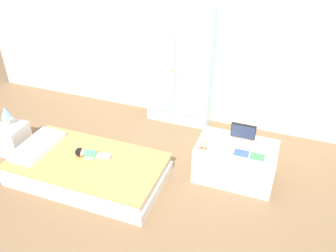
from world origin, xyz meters
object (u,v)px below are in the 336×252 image
book_green (257,157)px  nightstand (13,139)px  bed (88,169)px  table_lamp (6,113)px  tv_monitor (243,132)px  tv_stand (235,161)px  rocking_horse_toy (203,144)px  wardrobe (179,67)px  doll (86,153)px  book_blue (241,153)px

book_green → nightstand: bearing=-172.7°
bed → nightstand: size_ratio=4.35×
table_lamp → tv_monitor: size_ratio=0.94×
nightstand → tv_monitor: tv_monitor is taller
tv_stand → rocking_horse_toy: rocking_horse_toy is taller
wardrobe → book_green: size_ratio=11.24×
table_lamp → bed: bearing=-5.5°
doll → wardrobe: bearing=68.1°
bed → doll: 0.18m
nightstand → tv_stand: 2.60m
tv_stand → wardrobe: bearing=136.4°
book_green → doll: bearing=-167.2°
bed → tv_monitor: (1.51, 0.66, 0.42)m
nightstand → table_lamp: size_ratio=1.56×
doll → book_green: 1.79m
wardrobe → book_blue: bearing=-45.3°
table_lamp → rocking_horse_toy: (2.24, 0.30, -0.07)m
nightstand → rocking_horse_toy: (2.24, 0.30, 0.29)m
bed → table_lamp: bearing=174.5°
bed → doll: bearing=120.2°
rocking_horse_toy → bed: bearing=-161.0°
doll → table_lamp: bearing=177.6°
wardrobe → rocking_horse_toy: wardrobe is taller
rocking_horse_toy → book_green: rocking_horse_toy is taller
nightstand → tv_stand: tv_stand is taller
bed → book_green: size_ratio=11.67×
table_lamp → wardrobe: wardrobe is taller
bed → doll: doll is taller
rocking_horse_toy → book_blue: size_ratio=0.86×
bed → tv_stand: 1.59m
bed → rocking_horse_toy: size_ratio=12.91×
book_green → table_lamp: bearing=-172.7°
wardrobe → tv_monitor: size_ratio=6.12×
wardrobe → tv_stand: 1.43m
rocking_horse_toy → nightstand: bearing=-172.5°
bed → book_blue: size_ratio=11.05×
tv_stand → doll: bearing=-161.3°
bed → rocking_horse_toy: (1.16, 0.40, 0.35)m
tv_monitor → table_lamp: bearing=-167.8°
table_lamp → tv_monitor: 2.65m
tv_monitor → book_green: size_ratio=1.84×
nightstand → rocking_horse_toy: bearing=7.5°
tv_stand → tv_monitor: 0.35m
table_lamp → tv_stand: (2.56, 0.47, -0.34)m
rocking_horse_toy → doll: bearing=-164.2°
tv_monitor → nightstand: bearing=-167.8°
tv_monitor → tv_stand: bearing=-108.6°
nightstand → book_green: 2.81m
doll → wardrobe: (0.57, 1.42, 0.51)m
doll → book_green: bearing=12.8°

